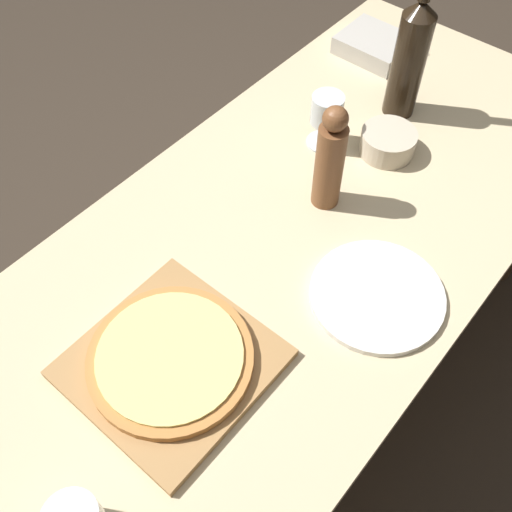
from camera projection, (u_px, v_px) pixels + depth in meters
The scene contains 10 objects.
ground_plane at pixel (277, 390), 1.81m from camera, with size 12.00×12.00×0.00m, color #382D23.
dining_table at pixel (285, 265), 1.30m from camera, with size 0.76×1.78×0.73m.
cutting_board at pixel (172, 363), 1.05m from camera, with size 0.31×0.32×0.02m.
pizza at pixel (170, 358), 1.03m from camera, with size 0.29×0.29×0.02m.
wine_bottle at pixel (410, 57), 1.35m from camera, with size 0.08×0.08×0.36m.
pepper_mill at pixel (330, 160), 1.20m from camera, with size 0.06×0.06×0.25m.
wine_glass at pixel (327, 112), 1.33m from camera, with size 0.08×0.08×0.13m.
small_bowl at pixel (388, 142), 1.36m from camera, with size 0.13×0.13×0.06m.
dinner_plate at pixel (377, 294), 1.14m from camera, with size 0.26×0.26×0.01m.
food_container at pixel (375, 45), 1.59m from camera, with size 0.18×0.15×0.05m.
Camera 1 is at (0.44, -0.62, 1.69)m, focal length 42.00 mm.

